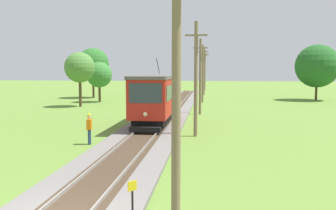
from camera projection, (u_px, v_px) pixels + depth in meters
The scene contains 13 objects.
red_tram at pixel (155, 97), 26.09m from camera, with size 2.60×8.54×4.79m.
utility_pole_foreground at pixel (176, 86), 8.92m from camera, with size 1.40×0.42×7.42m.
utility_pole_near_tram at pixel (196, 78), 22.24m from camera, with size 1.40×0.40×7.25m.
utility_pole_mid at pixel (200, 76), 33.45m from camera, with size 1.40×0.28×7.16m.
utility_pole_far at pixel (203, 73), 45.69m from camera, with size 1.40×0.52×7.48m.
utility_pole_distant at pixel (204, 71), 59.51m from camera, with size 1.40×0.44×7.82m.
utility_pole_horizon at pixel (205, 70), 74.12m from camera, with size 1.40×0.60×8.39m.
trackside_signal_marker at pixel (132, 199), 9.72m from camera, with size 0.21×0.21×1.18m.
track_worker at pixel (89, 127), 19.98m from camera, with size 0.28×0.40×1.78m.
tree_left_near at pixel (80, 68), 40.49m from camera, with size 3.49×3.49×6.28m.
tree_right_near at pixel (93, 64), 53.36m from camera, with size 4.82×4.82×7.55m.
tree_left_far at pixel (99, 75), 46.35m from camera, with size 3.36×3.36×5.29m.
tree_right_far at pixel (317, 66), 49.03m from camera, with size 5.99×5.99×7.78m.
Camera 1 is at (3.96, -8.86, 4.20)m, focal length 37.72 mm.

